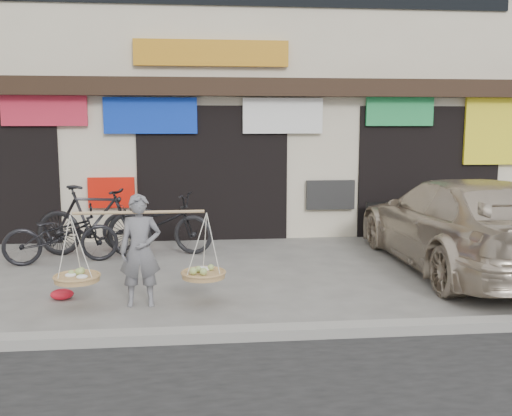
{
  "coord_description": "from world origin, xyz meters",
  "views": [
    {
      "loc": [
        -0.29,
        -7.96,
        2.32
      ],
      "look_at": [
        0.61,
        0.9,
        1.02
      ],
      "focal_mm": 40.0,
      "sensor_mm": 36.0,
      "label": 1
    }
  ],
  "objects": [
    {
      "name": "suv",
      "position": [
        3.91,
        0.7,
        0.74
      ],
      "size": [
        2.11,
        5.14,
        1.49
      ],
      "rotation": [
        0.0,
        0.0,
        3.14
      ],
      "color": "#C4B39E",
      "rests_on": "ground"
    },
    {
      "name": "ground",
      "position": [
        0.0,
        0.0,
        0.0
      ],
      "size": [
        70.0,
        70.0,
        0.0
      ],
      "primitive_type": "plane",
      "color": "slate",
      "rests_on": "ground"
    },
    {
      "name": "bike_1",
      "position": [
        -2.15,
        2.19,
        0.64
      ],
      "size": [
        2.2,
        1.04,
        1.27
      ],
      "primitive_type": "imported",
      "rotation": [
        0.0,
        0.0,
        1.35
      ],
      "color": "black",
      "rests_on": "ground"
    },
    {
      "name": "kerb",
      "position": [
        0.0,
        -2.0,
        0.06
      ],
      "size": [
        70.0,
        0.25,
        0.12
      ],
      "primitive_type": "cube",
      "color": "gray",
      "rests_on": "ground"
    },
    {
      "name": "bike_2",
      "position": [
        -1.06,
        2.41,
        0.55
      ],
      "size": [
        2.22,
        1.26,
        1.1
      ],
      "primitive_type": "imported",
      "rotation": [
        0.0,
        0.0,
        1.3
      ],
      "color": "black",
      "rests_on": "ground"
    },
    {
      "name": "shophouse_block",
      "position": [
        -0.0,
        6.42,
        3.45
      ],
      "size": [
        14.0,
        6.32,
        7.0
      ],
      "color": "beige",
      "rests_on": "ground"
    },
    {
      "name": "street_vendor",
      "position": [
        -1.05,
        -0.7,
        0.66
      ],
      "size": [
        2.17,
        0.58,
        1.45
      ],
      "rotation": [
        0.0,
        0.0,
        0.01
      ],
      "color": "slate",
      "rests_on": "ground"
    },
    {
      "name": "red_bag",
      "position": [
        -2.14,
        -0.34,
        0.07
      ],
      "size": [
        0.31,
        0.25,
        0.14
      ],
      "primitive_type": "ellipsoid",
      "color": "red",
      "rests_on": "ground"
    },
    {
      "name": "bike_0",
      "position": [
        -2.61,
        1.74,
        0.49
      ],
      "size": [
        1.97,
        1.03,
        0.98
      ],
      "primitive_type": "imported",
      "rotation": [
        0.0,
        0.0,
        1.78
      ],
      "color": "black",
      "rests_on": "ground"
    }
  ]
}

